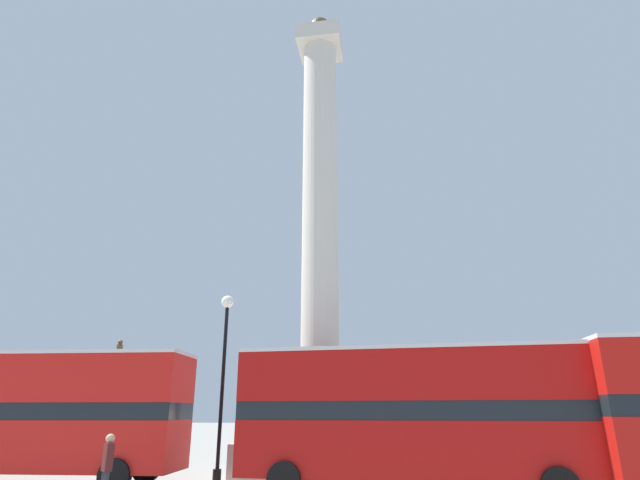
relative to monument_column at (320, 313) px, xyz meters
name	(u,v)px	position (x,y,z in m)	size (l,w,h in m)	color
ground_plane	(320,474)	(0.00, 0.00, -6.51)	(200.00, 200.00, 0.00)	gray
monument_column	(320,313)	(0.00, 0.00, 0.00)	(5.89, 5.89, 22.77)	beige
bus_b	(413,411)	(3.68, -5.01, -4.14)	(10.83, 3.37, 4.29)	#A80F0C
bus_c	(40,411)	(-9.11, -5.04, -4.12)	(10.29, 3.30, 4.34)	red
equestrian_statue	(110,423)	(-12.64, 5.64, -4.72)	(4.38, 3.78, 6.35)	beige
street_lamp	(224,361)	(-3.35, -2.74, -2.28)	(0.50, 0.50, 6.79)	black
pedestrian_near_lamp	(107,465)	(-4.43, -8.33, -5.48)	(0.46, 0.48, 1.80)	#28282D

